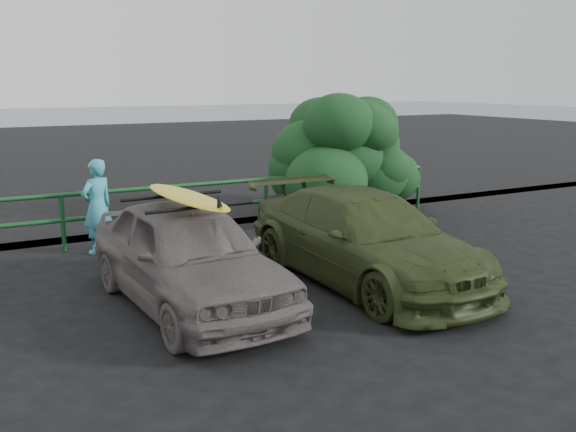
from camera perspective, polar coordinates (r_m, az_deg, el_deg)
name	(u,v)px	position (r m, az deg, el deg)	size (l,w,h in m)	color
ground	(228,336)	(7.73, -5.37, -10.57)	(80.00, 80.00, 0.00)	black
guardrail	(120,217)	(12.16, -14.74, -0.05)	(14.00, 0.08, 1.04)	#154A21
shrub_right	(335,159)	(14.47, 4.23, 5.04)	(3.20, 2.40, 2.48)	#163E1A
sedan	(188,255)	(8.56, -8.88, -3.46)	(1.66, 4.12, 1.40)	#5F5755
olive_vehicle	(365,238)	(9.59, 6.84, -1.95)	(1.88, 4.61, 1.34)	#323F1B
man	(97,206)	(11.61, -16.59, 0.83)	(0.60, 0.39, 1.65)	#3DA0B8
roof_rack	(186,201)	(8.40, -9.04, 1.31)	(1.43, 1.00, 0.05)	black
surfboard	(186,197)	(8.39, -9.05, 1.71)	(0.50, 2.41, 0.07)	yellow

